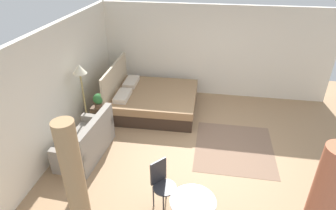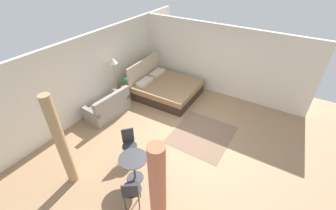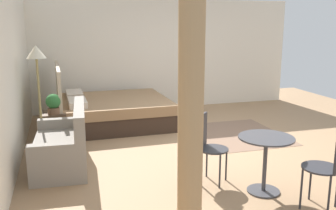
% 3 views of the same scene
% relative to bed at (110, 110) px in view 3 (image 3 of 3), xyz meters
% --- Properties ---
extents(ground_plane, '(8.99, 9.32, 0.02)m').
position_rel_bed_xyz_m(ground_plane, '(-1.70, -1.52, -0.31)').
color(ground_plane, '#9E7A56').
extents(wall_back, '(8.99, 0.12, 2.56)m').
position_rel_bed_xyz_m(wall_back, '(-1.70, 1.64, 0.98)').
color(wall_back, silver).
rests_on(wall_back, ground).
extents(wall_right, '(0.12, 6.32, 2.56)m').
position_rel_bed_xyz_m(wall_right, '(1.29, -1.52, 0.98)').
color(wall_right, silver).
rests_on(wall_right, ground).
extents(area_rug, '(1.82, 1.68, 0.01)m').
position_rel_bed_xyz_m(area_rug, '(-1.34, -2.12, -0.29)').
color(area_rug, '#7F604C').
rests_on(area_rug, ground).
extents(bed, '(2.01, 2.19, 1.24)m').
position_rel_bed_xyz_m(bed, '(0.00, 0.00, 0.00)').
color(bed, '#38281E').
rests_on(bed, ground).
extents(couch, '(1.49, 0.81, 0.89)m').
position_rel_bed_xyz_m(couch, '(-2.06, 0.95, -0.00)').
color(couch, gray).
rests_on(couch, ground).
extents(nightstand, '(0.46, 0.38, 0.53)m').
position_rel_bed_xyz_m(nightstand, '(-0.86, 1.08, -0.03)').
color(nightstand, brown).
rests_on(nightstand, ground).
extents(potted_plant, '(0.25, 0.25, 0.34)m').
position_rel_bed_xyz_m(potted_plant, '(-0.96, 1.08, 0.41)').
color(potted_plant, brown).
rests_on(potted_plant, nightstand).
extents(vase, '(0.12, 0.12, 0.18)m').
position_rel_bed_xyz_m(vase, '(-0.74, 1.09, 0.32)').
color(vase, silver).
rests_on(vase, nightstand).
extents(floor_lamp, '(0.32, 0.32, 1.70)m').
position_rel_bed_xyz_m(floor_lamp, '(-1.27, 1.27, 1.09)').
color(floor_lamp, '#99844C').
rests_on(floor_lamp, ground).
extents(balcony_table, '(0.67, 0.67, 0.71)m').
position_rel_bed_xyz_m(balcony_table, '(-3.63, -1.39, 0.20)').
color(balcony_table, '#3F3F44').
rests_on(balcony_table, ground).
extents(cafe_chair_near_window, '(0.55, 0.55, 0.90)m').
position_rel_bed_xyz_m(cafe_chair_near_window, '(-3.14, -0.84, 0.24)').
color(cafe_chair_near_window, '#2D2D33').
rests_on(cafe_chair_near_window, ground).
extents(cafe_chair_near_couch, '(0.59, 0.59, 0.86)m').
position_rel_bed_xyz_m(cafe_chair_near_couch, '(-4.24, -1.81, 0.24)').
color(cafe_chair_near_couch, '#2D2D33').
rests_on(cafe_chair_near_couch, ground).
extents(curtain_right, '(0.23, 0.23, 2.43)m').
position_rel_bed_xyz_m(curtain_right, '(-4.44, -0.13, 0.92)').
color(curtain_right, tan).
rests_on(curtain_right, ground).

